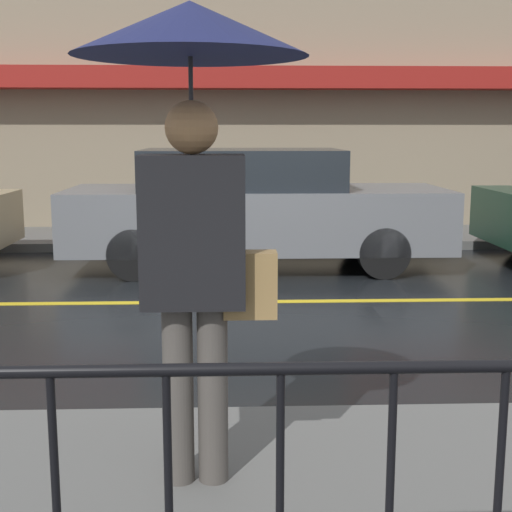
% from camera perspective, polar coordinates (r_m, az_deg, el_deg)
% --- Properties ---
extents(ground_plane, '(80.00, 80.00, 0.00)m').
position_cam_1_polar(ground_plane, '(7.38, -1.07, -3.70)').
color(ground_plane, black).
extents(sidewalk_far, '(28.00, 1.90, 0.13)m').
position_cam_1_polar(sidewalk_far, '(11.40, -1.48, 1.49)').
color(sidewalk_far, '#60605E').
rests_on(sidewalk_far, ground_plane).
extents(lane_marking, '(25.20, 0.12, 0.01)m').
position_cam_1_polar(lane_marking, '(7.38, -1.07, -3.67)').
color(lane_marking, gold).
rests_on(lane_marking, ground_plane).
extents(building_storefront, '(28.00, 0.85, 5.34)m').
position_cam_1_polar(building_storefront, '(12.39, -1.60, 14.23)').
color(building_storefront, gray).
rests_on(building_storefront, ground_plane).
extents(railing_foreground, '(12.00, 0.04, 1.00)m').
position_cam_1_polar(railing_foreground, '(2.08, 1.93, -18.49)').
color(railing_foreground, black).
rests_on(railing_foreground, sidewalk_near).
extents(pedestrian, '(1.01, 1.01, 2.15)m').
position_cam_1_polar(pedestrian, '(3.13, -5.08, 10.77)').
color(pedestrian, '#4C4742').
rests_on(pedestrian, sidewalk_near).
extents(car_grey, '(4.80, 1.74, 1.52)m').
position_cam_1_polar(car_grey, '(9.14, -0.20, 3.87)').
color(car_grey, slate).
rests_on(car_grey, ground_plane).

